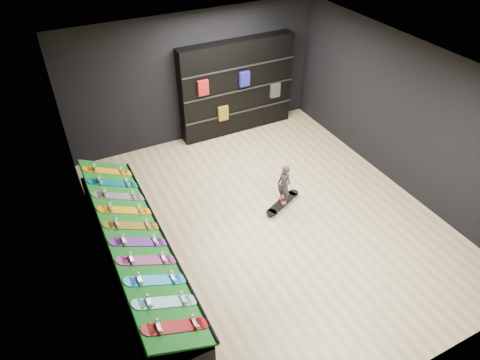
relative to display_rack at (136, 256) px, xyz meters
name	(u,v)px	position (x,y,z in m)	size (l,w,h in m)	color
floor	(268,220)	(2.55, 0.00, -0.25)	(6.00, 7.00, 0.01)	tan
ceiling	(276,72)	(2.55, 0.00, 2.75)	(6.00, 7.00, 0.01)	white
wall_back	(194,78)	(2.55, 3.50, 1.25)	(6.00, 0.02, 3.00)	black
wall_front	(427,311)	(2.55, -3.50, 1.25)	(6.00, 0.02, 3.00)	black
wall_left	(93,207)	(-0.45, 0.00, 1.25)	(0.02, 7.00, 3.00)	black
wall_right	(404,116)	(5.55, 0.00, 1.25)	(0.02, 7.00, 3.00)	black
display_rack	(136,256)	(0.00, 0.00, 0.00)	(0.90, 4.50, 0.50)	black
turf_ramp	(135,235)	(0.05, 0.00, 0.46)	(1.00, 4.50, 0.04)	#0D5315
back_shelving	(237,87)	(3.54, 3.32, 0.89)	(2.85, 0.33, 2.28)	black
floor_skateboard	(283,203)	(3.02, 0.24, -0.20)	(0.98, 0.22, 0.09)	black
child	(284,192)	(3.02, 0.24, 0.10)	(0.19, 0.14, 0.51)	black
display_board_0	(176,326)	(0.06, -1.90, 0.49)	(0.98, 0.22, 0.09)	red
display_board_1	(166,302)	(0.06, -1.48, 0.49)	(0.98, 0.22, 0.09)	#0CB2E5
display_board_2	(156,280)	(0.06, -1.06, 0.49)	(0.98, 0.22, 0.09)	blue
display_board_3	(147,260)	(0.06, -0.63, 0.49)	(0.98, 0.22, 0.09)	#2626BF
display_board_4	(139,242)	(0.06, -0.21, 0.49)	(0.98, 0.22, 0.09)	purple
display_board_5	(132,225)	(0.06, 0.21, 0.49)	(0.98, 0.22, 0.09)	yellow
display_board_6	(125,210)	(0.06, 0.63, 0.49)	(0.98, 0.22, 0.09)	yellow
display_board_7	(119,196)	(0.06, 1.06, 0.49)	(0.98, 0.22, 0.09)	black
display_board_8	(113,183)	(0.06, 1.48, 0.49)	(0.98, 0.22, 0.09)	#0C8C99
display_board_9	(108,171)	(0.06, 1.90, 0.49)	(0.98, 0.22, 0.09)	orange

